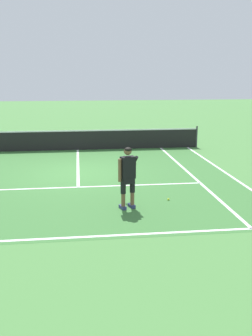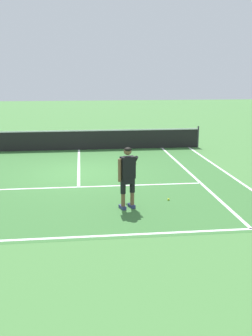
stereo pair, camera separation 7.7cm
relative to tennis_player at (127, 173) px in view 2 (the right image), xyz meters
name	(u,v)px [view 2 (the right image)]	position (x,y,z in m)	size (l,w,h in m)	color
ground_plane	(79,173)	(-1.35, 4.13, -0.99)	(80.00, 80.00, 0.00)	#477F3D
court_inner_surface	(79,178)	(-1.35, 3.40, -0.99)	(10.98, 10.82, 0.00)	#387033
line_baseline	(78,237)	(-1.35, -1.81, -0.99)	(10.98, 0.10, 0.01)	white
line_service	(79,187)	(-1.35, 2.20, -0.99)	(8.23, 0.10, 0.01)	white
line_centre_service	(79,165)	(-1.35, 5.40, -0.99)	(0.10, 6.40, 0.01)	white
line_singles_right	(191,174)	(2.77, 3.40, -0.99)	(0.10, 10.42, 0.01)	white
line_doubles_right	(227,173)	(4.14, 3.40, -0.99)	(0.10, 10.42, 0.01)	white
tennis_net	(79,140)	(-1.35, 8.60, -0.49)	(11.96, 0.08, 1.07)	#333338
tennis_player	(127,173)	(0.00, 0.00, 0.00)	(0.58, 1.22, 1.71)	navy
tennis_ball_near_feet	(169,199)	(1.27, 0.52, -0.96)	(0.07, 0.07, 0.07)	#CCE02D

